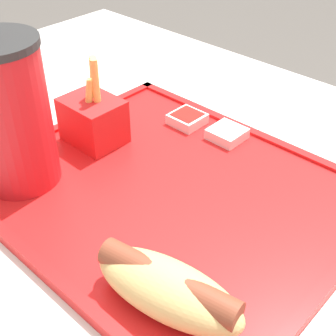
# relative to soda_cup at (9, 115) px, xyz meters

# --- Properties ---
(food_tray) EXTENTS (0.41, 0.34, 0.01)m
(food_tray) POSITION_rel_soda_cup_xyz_m (-0.14, -0.10, -0.09)
(food_tray) COLOR red
(food_tray) RESTS_ON dining_table
(soda_cup) EXTENTS (0.09, 0.09, 0.20)m
(soda_cup) POSITION_rel_soda_cup_xyz_m (0.00, 0.00, 0.00)
(soda_cup) COLOR red
(soda_cup) RESTS_ON food_tray
(hot_dog_far) EXTENTS (0.15, 0.08, 0.05)m
(hot_dog_far) POSITION_rel_soda_cup_xyz_m (-0.25, 0.02, -0.06)
(hot_dog_far) COLOR tan
(hot_dog_far) RESTS_ON food_tray
(fries_carton) EXTENTS (0.07, 0.06, 0.11)m
(fries_carton) POSITION_rel_soda_cup_xyz_m (0.00, -0.11, -0.05)
(fries_carton) COLOR red
(fries_carton) RESTS_ON food_tray
(sauce_cup_mayo) EXTENTS (0.04, 0.04, 0.02)m
(sauce_cup_mayo) POSITION_rel_soda_cup_xyz_m (-0.12, -0.23, -0.08)
(sauce_cup_mayo) COLOR silver
(sauce_cup_mayo) RESTS_ON food_tray
(sauce_cup_ketchup) EXTENTS (0.04, 0.04, 0.02)m
(sauce_cup_ketchup) POSITION_rel_soda_cup_xyz_m (-0.06, -0.22, -0.08)
(sauce_cup_ketchup) COLOR silver
(sauce_cup_ketchup) RESTS_ON food_tray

